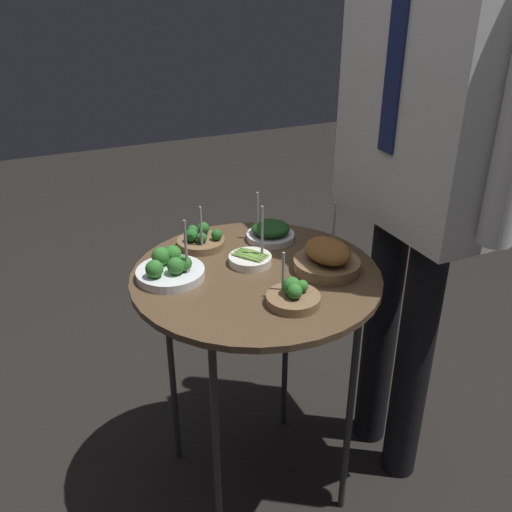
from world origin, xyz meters
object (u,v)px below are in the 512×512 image
(bowl_broccoli_front_left, at_px, (293,295))
(bowl_roast_front_center, at_px, (327,258))
(waiter_figure, at_px, (425,133))
(bowl_asparagus_center, at_px, (250,259))
(bowl_spinach_near_rim, at_px, (270,232))
(serving_cart, at_px, (256,292))
(bowl_broccoli_mid_right, at_px, (201,239))
(bowl_broccoli_mid_left, at_px, (170,269))

(bowl_broccoli_front_left, distance_m, bowl_roast_front_center, 0.19)
(waiter_figure, bearing_deg, bowl_asparagus_center, -103.99)
(bowl_spinach_near_rim, bearing_deg, bowl_asparagus_center, -44.90)
(bowl_spinach_near_rim, xyz_separation_m, waiter_figure, (0.23, 0.33, 0.31))
(bowl_asparagus_center, distance_m, bowl_broccoli_front_left, 0.23)
(serving_cart, relative_size, bowl_roast_front_center, 4.32)
(bowl_broccoli_mid_right, xyz_separation_m, waiter_figure, (0.27, 0.54, 0.32))
(bowl_spinach_near_rim, height_order, bowl_broccoli_mid_right, bowl_spinach_near_rim)
(bowl_spinach_near_rim, height_order, waiter_figure, waiter_figure)
(bowl_broccoli_front_left, height_order, bowl_spinach_near_rim, bowl_spinach_near_rim)
(bowl_asparagus_center, height_order, bowl_broccoli_front_left, bowl_asparagus_center)
(bowl_roast_front_center, relative_size, bowl_spinach_near_rim, 1.21)
(bowl_broccoli_mid_right, bearing_deg, serving_cart, 20.49)
(serving_cart, bearing_deg, bowl_broccoli_mid_left, -107.85)
(bowl_broccoli_front_left, xyz_separation_m, bowl_roast_front_center, (-0.11, 0.16, 0.01))
(bowl_asparagus_center, distance_m, bowl_broccoli_mid_right, 0.18)
(bowl_roast_front_center, bearing_deg, bowl_asparagus_center, -125.12)
(bowl_roast_front_center, distance_m, bowl_spinach_near_rim, 0.24)
(serving_cart, relative_size, bowl_spinach_near_rim, 5.23)
(bowl_broccoli_mid_left, bearing_deg, bowl_roast_front_center, 71.09)
(serving_cart, relative_size, bowl_asparagus_center, 4.55)
(bowl_asparagus_center, distance_m, bowl_spinach_near_rim, 0.16)
(bowl_broccoli_front_left, xyz_separation_m, bowl_broccoli_mid_right, (-0.39, -0.10, -0.00))
(serving_cart, height_order, waiter_figure, waiter_figure)
(bowl_asparagus_center, distance_m, waiter_figure, 0.57)
(serving_cart, distance_m, waiter_figure, 0.61)
(bowl_roast_front_center, bearing_deg, bowl_broccoli_mid_right, -137.31)
(bowl_broccoli_mid_left, xyz_separation_m, bowl_spinach_near_rim, (-0.10, 0.34, -0.00))
(bowl_asparagus_center, xyz_separation_m, bowl_broccoli_mid_left, (-0.01, -0.22, 0.01))
(bowl_broccoli_mid_left, bearing_deg, bowl_asparagus_center, 86.17)
(bowl_broccoli_front_left, distance_m, bowl_spinach_near_rim, 0.36)
(bowl_roast_front_center, xyz_separation_m, bowl_spinach_near_rim, (-0.23, -0.06, -0.01))
(serving_cart, bearing_deg, bowl_broccoli_mid_right, -159.51)
(bowl_broccoli_mid_left, bearing_deg, bowl_broccoli_front_left, 43.49)
(bowl_broccoli_front_left, bearing_deg, bowl_broccoli_mid_left, -136.51)
(bowl_asparagus_center, relative_size, bowl_roast_front_center, 0.95)
(bowl_broccoli_front_left, relative_size, bowl_broccoli_mid_right, 0.95)
(bowl_broccoli_front_left, relative_size, waiter_figure, 0.08)
(bowl_broccoli_mid_right, bearing_deg, bowl_roast_front_center, 42.69)
(bowl_asparagus_center, distance_m, bowl_broccoli_mid_left, 0.22)
(bowl_asparagus_center, height_order, waiter_figure, waiter_figure)
(bowl_roast_front_center, bearing_deg, bowl_broccoli_front_left, -54.79)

